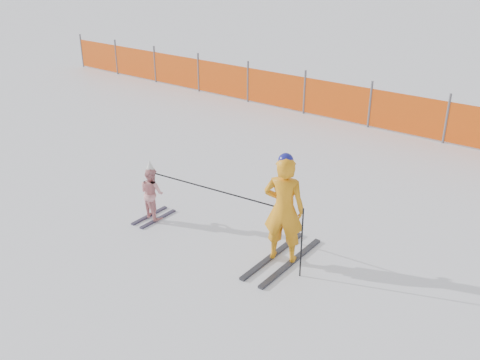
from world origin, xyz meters
name	(u,v)px	position (x,y,z in m)	size (l,w,h in m)	color
ground	(222,245)	(0.00, 0.00, 0.00)	(120.00, 120.00, 0.00)	white
adult	(284,209)	(1.04, 0.22, 0.90)	(0.73, 1.68, 1.81)	black
child	(152,192)	(-1.57, -0.03, 0.52)	(0.51, 0.84, 1.14)	black
ski_poles	(239,205)	(0.31, 0.07, 0.80)	(2.95, 0.25, 1.14)	black
safety_fence	(259,86)	(-4.24, 7.04, 0.56)	(16.97, 0.06, 1.25)	#595960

